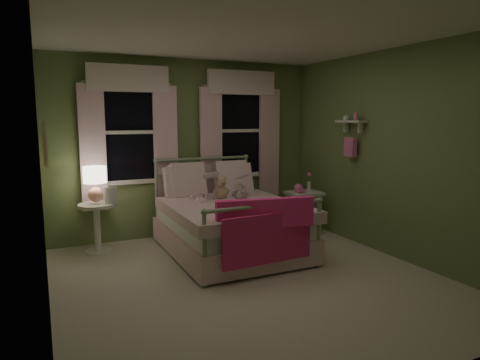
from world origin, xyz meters
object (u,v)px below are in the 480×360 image
bed (229,223)px  child_left (197,176)px  nightstand_left (97,221)px  child_right (235,174)px  table_lamp (95,180)px  nightstand_right (304,198)px  teddy_bear (221,189)px

bed → child_left: bearing=123.6°
bed → nightstand_left: size_ratio=3.13×
child_right → bed: bearing=69.2°
table_lamp → nightstand_right: size_ratio=0.72×
child_left → child_right: bearing=-169.4°
bed → child_right: child_right is taller
child_left → child_right: 0.56m
table_lamp → child_left: bearing=-11.7°
bed → table_lamp: 1.80m
child_right → nightstand_right: child_right is taller
child_right → nightstand_right: (1.09, -0.12, -0.42)m
child_right → table_lamp: 1.87m
child_left → nightstand_left: 1.43m
bed → child_right: (0.28, 0.42, 0.59)m
teddy_bear → nightstand_left: 1.67m
child_right → nightstand_left: size_ratio=1.23×
table_lamp → child_right: bearing=-8.2°
table_lamp → teddy_bear: bearing=-15.1°
bed → table_lamp: size_ratio=4.39×
bed → nightstand_right: bed is taller
teddy_bear → child_left: bearing=150.5°
nightstand_left → nightstand_right: bearing=-7.5°
teddy_bear → nightstand_left: size_ratio=0.49×
teddy_bear → nightstand_left: (-1.57, 0.42, -0.37)m
child_left → nightstand_right: child_left is taller
child_left → table_lamp: child_left is taller
bed → nightstand_right: 1.41m
table_lamp → nightstand_right: bearing=-7.5°
teddy_bear → table_lamp: size_ratio=0.69×
bed → table_lamp: bed is taller
child_right → nightstand_right: 1.17m
table_lamp → bed: bearing=-23.7°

